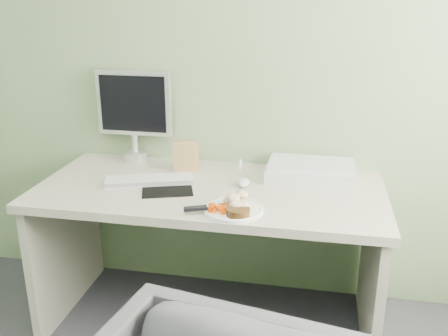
% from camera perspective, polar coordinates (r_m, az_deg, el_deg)
% --- Properties ---
extents(wall_back, '(3.50, 0.00, 3.50)m').
position_cam_1_polar(wall_back, '(2.53, 0.11, 14.20)').
color(wall_back, gray).
rests_on(wall_back, floor).
extents(desk, '(1.60, 0.75, 0.73)m').
position_cam_1_polar(desk, '(2.38, -1.61, -6.24)').
color(desk, beige).
rests_on(desk, floor).
extents(plate, '(0.25, 0.25, 0.01)m').
position_cam_1_polar(plate, '(2.05, 1.12, -4.80)').
color(plate, white).
rests_on(plate, desk).
extents(steak, '(0.12, 0.12, 0.03)m').
position_cam_1_polar(steak, '(1.98, 1.63, -5.04)').
color(steak, black).
rests_on(steak, plate).
extents(potato_pile, '(0.11, 0.08, 0.06)m').
position_cam_1_polar(potato_pile, '(2.05, 1.87, -3.72)').
color(potato_pile, '#A47F4F').
rests_on(potato_pile, plate).
extents(carrot_heap, '(0.07, 0.06, 0.04)m').
position_cam_1_polar(carrot_heap, '(2.02, -0.77, -4.42)').
color(carrot_heap, '#FF5505').
rests_on(carrot_heap, plate).
extents(steak_knife, '(0.23, 0.12, 0.02)m').
position_cam_1_polar(steak_knife, '(2.03, -2.19, -4.57)').
color(steak_knife, silver).
rests_on(steak_knife, plate).
extents(mousepad, '(0.28, 0.26, 0.00)m').
position_cam_1_polar(mousepad, '(2.29, -6.50, -2.40)').
color(mousepad, black).
rests_on(mousepad, desk).
extents(keyboard, '(0.42, 0.24, 0.02)m').
position_cam_1_polar(keyboard, '(2.38, -8.54, -1.32)').
color(keyboard, white).
rests_on(keyboard, desk).
extents(computer_mouse, '(0.07, 0.10, 0.03)m').
position_cam_1_polar(computer_mouse, '(2.32, 2.25, -1.66)').
color(computer_mouse, white).
rests_on(computer_mouse, desk).
extents(photo_frame, '(0.13, 0.06, 0.16)m').
position_cam_1_polar(photo_frame, '(2.49, -4.40, 1.35)').
color(photo_frame, '#A4824C').
rests_on(photo_frame, desk).
extents(eyedrop_bottle, '(0.02, 0.02, 0.06)m').
position_cam_1_polar(eyedrop_bottle, '(2.53, 1.83, 0.46)').
color(eyedrop_bottle, white).
rests_on(eyedrop_bottle, desk).
extents(scanner, '(0.42, 0.29, 0.07)m').
position_cam_1_polar(scanner, '(2.44, 9.88, -0.41)').
color(scanner, silver).
rests_on(scanner, desk).
extents(monitor, '(0.40, 0.12, 0.48)m').
position_cam_1_polar(monitor, '(2.65, -10.24, 6.43)').
color(monitor, silver).
rests_on(monitor, desk).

